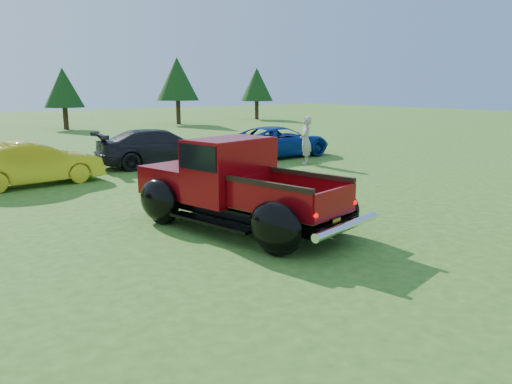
% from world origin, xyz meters
% --- Properties ---
extents(ground, '(120.00, 120.00, 0.00)m').
position_xyz_m(ground, '(0.00, 0.00, 0.00)').
color(ground, '#2F5919').
rests_on(ground, ground).
extents(tree_mid_right, '(2.82, 2.82, 4.40)m').
position_xyz_m(tree_mid_right, '(6.00, 30.00, 2.97)').
color(tree_mid_right, '#332114').
rests_on(tree_mid_right, ground).
extents(tree_east, '(3.46, 3.46, 5.40)m').
position_xyz_m(tree_east, '(15.00, 29.50, 3.66)').
color(tree_east, '#332114').
rests_on(tree_east, ground).
extents(tree_far_east, '(3.07, 3.07, 4.80)m').
position_xyz_m(tree_far_east, '(24.00, 30.50, 3.25)').
color(tree_far_east, '#332114').
rests_on(tree_far_east, ground).
extents(pickup_truck, '(3.31, 5.57, 1.96)m').
position_xyz_m(pickup_truck, '(0.74, 1.62, 0.93)').
color(pickup_truck, black).
rests_on(pickup_truck, ground).
extents(show_car_yellow, '(4.26, 1.70, 1.38)m').
position_xyz_m(show_car_yellow, '(-1.50, 9.23, 0.69)').
color(show_car_yellow, gold).
rests_on(show_car_yellow, ground).
extents(show_car_grey, '(5.19, 2.72, 1.44)m').
position_xyz_m(show_car_grey, '(3.53, 10.41, 0.72)').
color(show_car_grey, black).
rests_on(show_car_grey, ground).
extents(show_car_blue, '(4.87, 2.27, 1.35)m').
position_xyz_m(show_car_blue, '(8.86, 9.46, 0.67)').
color(show_car_blue, navy).
rests_on(show_car_blue, ground).
extents(spectator, '(0.82, 0.80, 1.90)m').
position_xyz_m(spectator, '(8.36, 7.21, 0.95)').
color(spectator, '#AAA493').
rests_on(spectator, ground).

